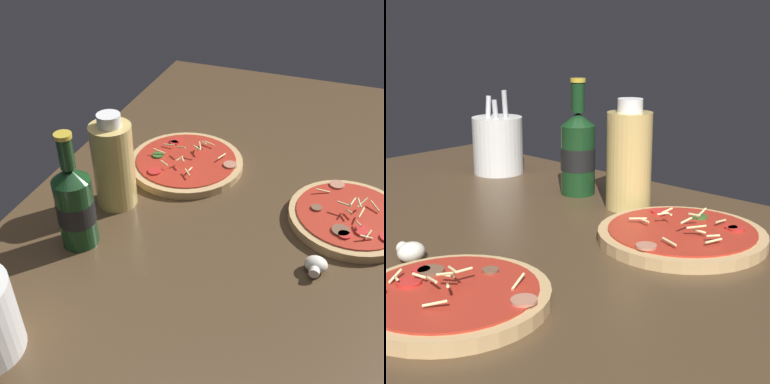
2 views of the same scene
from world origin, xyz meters
The scene contains 7 objects.
counter_slab centered at (0.00, 0.00, 1.25)cm, with size 160.00×90.00×2.50cm.
pizza_near centered at (6.49, -23.47, 3.61)cm, with size 25.34×25.34×5.32cm.
pizza_far centered at (14.56, 16.06, 3.60)cm, with size 27.54×27.54×5.03cm.
beer_bottle centered at (-18.11, 25.93, 11.47)cm, with size 7.30×7.30×24.19cm.
oil_bottle centered at (-3.95, 25.18, 12.27)cm, with size 8.74×8.74×21.25cm.
mushroom_left centered at (-10.46, -18.95, 4.00)cm, with size 4.50×4.29×3.00cm.
utensil_crock centered at (-45.16, 26.48, 9.44)cm, with size 11.98×11.98×20.04cm.
Camera 2 is at (64.55, -61.82, 36.10)cm, focal length 55.00 mm.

